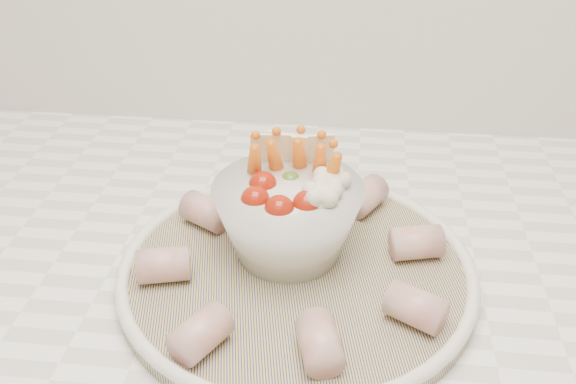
# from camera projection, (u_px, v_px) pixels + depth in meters

# --- Properties ---
(serving_platter) EXTENTS (0.38, 0.38, 0.02)m
(serving_platter) POSITION_uv_depth(u_px,v_px,m) (297.00, 270.00, 0.58)
(serving_platter) COLOR navy
(serving_platter) RESTS_ON kitchen_counter
(veggie_bowl) EXTENTS (0.13, 0.13, 0.11)m
(veggie_bowl) POSITION_uv_depth(u_px,v_px,m) (289.00, 215.00, 0.58)
(veggie_bowl) COLOR silver
(veggie_bowl) RESTS_ON serving_platter
(cured_meat_rolls) EXTENTS (0.27, 0.28, 0.03)m
(cured_meat_rolls) POSITION_uv_depth(u_px,v_px,m) (296.00, 253.00, 0.57)
(cured_meat_rolls) COLOR #B25551
(cured_meat_rolls) RESTS_ON serving_platter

